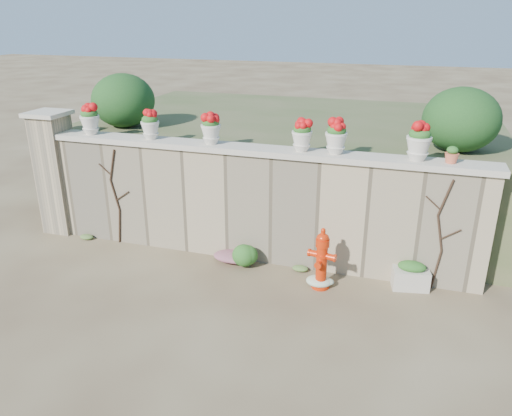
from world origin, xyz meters
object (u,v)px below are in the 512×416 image
(fire_hydrant, at_px, (322,258))
(planter_box, at_px, (411,276))
(terracotta_pot, at_px, (452,155))
(urn_pot_0, at_px, (90,119))

(fire_hydrant, xyz_separation_m, planter_box, (1.42, 0.42, -0.31))
(planter_box, bearing_deg, fire_hydrant, -173.83)
(terracotta_pot, bearing_deg, urn_pot_0, -180.00)
(planter_box, bearing_deg, urn_pot_0, 166.54)
(urn_pot_0, bearing_deg, fire_hydrant, -9.06)
(fire_hydrant, distance_m, terracotta_pot, 2.57)
(planter_box, distance_m, urn_pot_0, 6.45)
(fire_hydrant, xyz_separation_m, terracotta_pot, (1.80, 0.74, 1.68))
(urn_pot_0, bearing_deg, planter_box, -2.99)
(fire_hydrant, height_order, planter_box, fire_hydrant)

